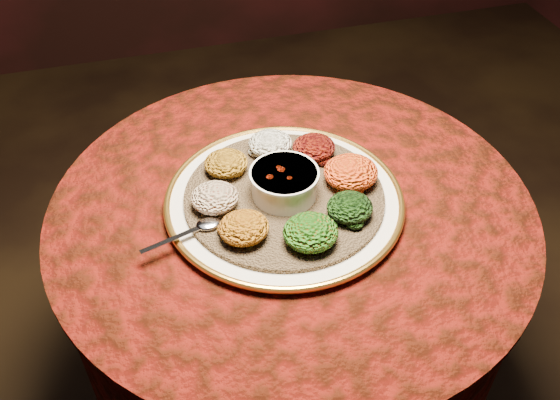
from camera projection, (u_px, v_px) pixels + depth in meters
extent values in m
plane|color=black|center=(288.00, 397.00, 1.73)|extent=(4.00, 4.00, 0.00)
cylinder|color=black|center=(288.00, 393.00, 1.71)|extent=(0.44, 0.44, 0.04)
cylinder|color=black|center=(290.00, 323.00, 1.50)|extent=(0.12, 0.12, 0.68)
cylinder|color=black|center=(292.00, 216.00, 1.25)|extent=(0.80, 0.80, 0.04)
cylinder|color=#4C0B06|center=(291.00, 264.00, 1.35)|extent=(0.93, 0.93, 0.34)
cylinder|color=#4C0B06|center=(292.00, 206.00, 1.24)|extent=(0.96, 0.96, 0.01)
cylinder|color=silver|center=(284.00, 201.00, 1.22)|extent=(0.58, 0.58, 0.02)
torus|color=#C58B31|center=(284.00, 199.00, 1.22)|extent=(0.47, 0.47, 0.01)
cylinder|color=brown|center=(284.00, 196.00, 1.21)|extent=(0.41, 0.41, 0.01)
cylinder|color=silver|center=(284.00, 183.00, 1.19)|extent=(0.13, 0.13, 0.06)
cylinder|color=silver|center=(284.00, 173.00, 1.17)|extent=(0.13, 0.13, 0.01)
cylinder|color=#5B0F04|center=(284.00, 177.00, 1.18)|extent=(0.11, 0.11, 0.01)
ellipsoid|color=silver|center=(208.00, 224.00, 1.14)|extent=(0.05, 0.03, 0.01)
cube|color=silver|center=(173.00, 239.00, 1.11)|extent=(0.13, 0.05, 0.00)
ellipsoid|color=silver|center=(270.00, 144.00, 1.29)|extent=(0.09, 0.09, 0.04)
ellipsoid|color=black|center=(314.00, 147.00, 1.28)|extent=(0.09, 0.08, 0.04)
ellipsoid|color=orange|center=(351.00, 172.00, 1.22)|extent=(0.11, 0.10, 0.05)
ellipsoid|color=black|center=(350.00, 207.00, 1.15)|extent=(0.09, 0.08, 0.04)
ellipsoid|color=maroon|center=(310.00, 232.00, 1.10)|extent=(0.10, 0.09, 0.05)
ellipsoid|color=#9A5A0D|center=(244.00, 228.00, 1.11)|extent=(0.09, 0.09, 0.04)
ellipsoid|color=maroon|center=(215.00, 198.00, 1.17)|extent=(0.09, 0.09, 0.04)
ellipsoid|color=#A46D13|center=(226.00, 163.00, 1.25)|extent=(0.09, 0.08, 0.04)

